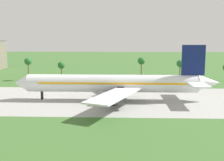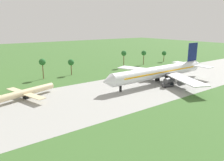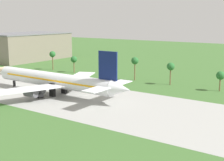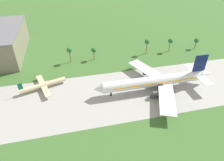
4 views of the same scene
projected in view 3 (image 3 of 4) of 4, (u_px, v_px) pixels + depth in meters
The scene contains 6 objects.
ground_plane at pixel (17, 86), 140.44m from camera, with size 600.00×600.00×0.00m, color #3D662D.
taxiway_strip at pixel (17, 86), 140.44m from camera, with size 320.00×44.00×0.02m.
jet_airliner at pixel (56, 80), 124.60m from camera, with size 70.30×55.31×18.95m.
baggage_tug at pixel (38, 95), 121.30m from camera, with size 6.09×3.33×1.81m.
terminal_building at pixel (27, 46), 232.08m from camera, with size 36.72×61.20×19.56m.
palm_tree_row at pixel (122, 63), 156.94m from camera, with size 101.52×3.60×11.61m.
Camera 3 is at (113.27, -88.55, 30.06)m, focal length 50.00 mm.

